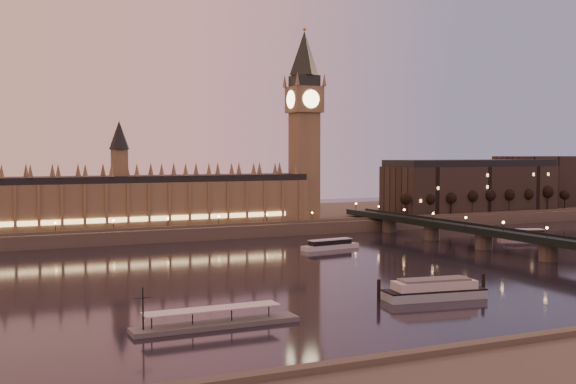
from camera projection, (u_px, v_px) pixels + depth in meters
name	position (u px, v px, depth m)	size (l,w,h in m)	color
ground	(318.00, 270.00, 261.58)	(700.00, 700.00, 0.00)	black
far_embankment	(235.00, 220.00, 423.44)	(560.00, 130.00, 6.00)	#423D35
palace_of_westminster	(132.00, 195.00, 353.05)	(180.00, 26.62, 52.00)	brown
big_ben	(304.00, 113.00, 390.32)	(17.68, 17.68, 104.00)	brown
westminster_bridge	(514.00, 242.00, 299.82)	(13.20, 260.00, 15.30)	black
city_block	(495.00, 184.00, 460.93)	(155.00, 45.00, 34.00)	black
bare_tree_0	(407.00, 199.00, 406.84)	(6.70, 6.70, 13.62)	black
bare_tree_1	(429.00, 198.00, 413.17)	(6.70, 6.70, 13.62)	black
bare_tree_2	(450.00, 198.00, 419.50)	(6.70, 6.70, 13.62)	black
bare_tree_3	(471.00, 197.00, 425.83)	(6.70, 6.70, 13.62)	black
bare_tree_4	(491.00, 196.00, 432.16)	(6.70, 6.70, 13.62)	black
bare_tree_5	(510.00, 196.00, 438.49)	(6.70, 6.70, 13.62)	black
bare_tree_6	(529.00, 195.00, 444.82)	(6.70, 6.70, 13.62)	black
bare_tree_7	(548.00, 195.00, 451.15)	(6.70, 6.70, 13.62)	black
bare_tree_8	(566.00, 194.00, 457.48)	(6.70, 6.70, 13.62)	black
cruise_boat_a	(330.00, 245.00, 317.89)	(28.03, 9.63, 4.40)	silver
cruise_boat_b	(524.00, 234.00, 357.78)	(25.56, 14.94, 4.62)	silver
moored_barge	(434.00, 290.00, 209.66)	(34.61, 12.75, 6.41)	#8FA5B6
pontoon_pier	(215.00, 322.00, 176.10)	(42.05, 7.01, 11.21)	#595B5E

